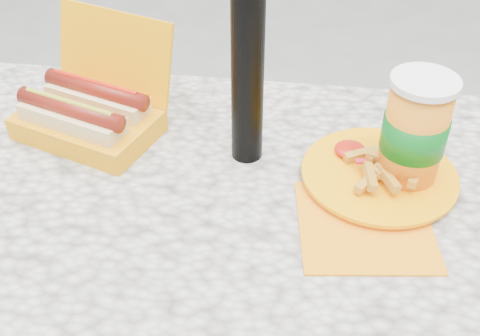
# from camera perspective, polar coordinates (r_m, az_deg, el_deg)

# --- Properties ---
(picnic_table) EXTENTS (1.20, 0.80, 0.75)m
(picnic_table) POSITION_cam_1_polar(r_m,az_deg,el_deg) (0.95, -0.63, -9.79)
(picnic_table) COLOR beige
(picnic_table) RESTS_ON ground
(hotdog_box) EXTENTS (0.28, 0.25, 0.18)m
(hotdog_box) POSITION_cam_1_polar(r_m,az_deg,el_deg) (1.05, -14.12, 5.17)
(hotdog_box) COLOR #FF9F00
(hotdog_box) RESTS_ON picnic_table
(fries_plate) EXTENTS (0.25, 0.33, 0.05)m
(fries_plate) POSITION_cam_1_polar(r_m,az_deg,el_deg) (0.95, 12.91, -0.85)
(fries_plate) COLOR orange
(fries_plate) RESTS_ON picnic_table
(soda_cup) EXTENTS (0.10, 0.10, 0.18)m
(soda_cup) POSITION_cam_1_polar(r_m,az_deg,el_deg) (0.92, 16.19, 3.21)
(soda_cup) COLOR orange
(soda_cup) RESTS_ON picnic_table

